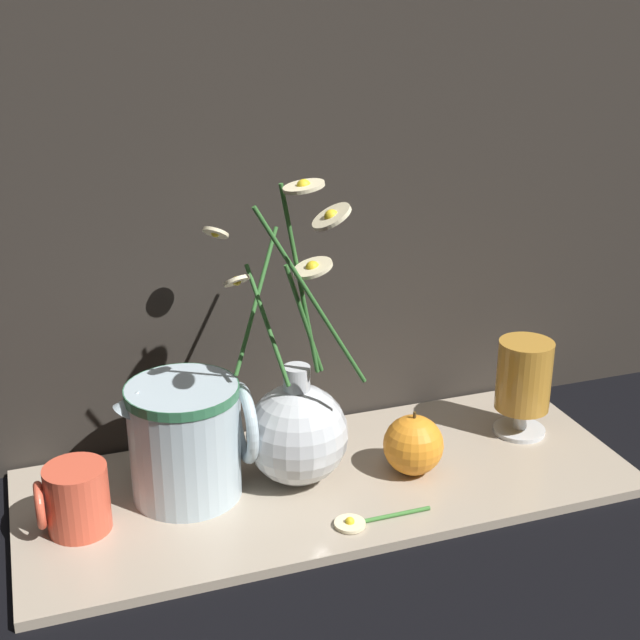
{
  "coord_description": "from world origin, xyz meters",
  "views": [
    {
      "loc": [
        -0.33,
        -0.9,
        0.6
      ],
      "look_at": [
        -0.01,
        0.0,
        0.22
      ],
      "focal_mm": 50.0,
      "sensor_mm": 36.0,
      "label": 1
    }
  ],
  "objects_px": {
    "yellow_mug": "(75,499)",
    "ceramic_pitcher": "(187,436)",
    "vase_with_flowers": "(297,428)",
    "tea_glass": "(524,379)",
    "orange_fruit": "(413,445)"
  },
  "relations": [
    {
      "from": "vase_with_flowers",
      "to": "ceramic_pitcher",
      "type": "distance_m",
      "value": 0.13
    },
    {
      "from": "yellow_mug",
      "to": "tea_glass",
      "type": "xyz_separation_m",
      "value": [
        0.59,
        0.03,
        0.04
      ]
    },
    {
      "from": "tea_glass",
      "to": "orange_fruit",
      "type": "height_order",
      "value": "tea_glass"
    },
    {
      "from": "vase_with_flowers",
      "to": "tea_glass",
      "type": "height_order",
      "value": "vase_with_flowers"
    },
    {
      "from": "orange_fruit",
      "to": "vase_with_flowers",
      "type": "bearing_deg",
      "value": 168.14
    },
    {
      "from": "ceramic_pitcher",
      "to": "tea_glass",
      "type": "relative_size",
      "value": 1.19
    },
    {
      "from": "yellow_mug",
      "to": "orange_fruit",
      "type": "xyz_separation_m",
      "value": [
        0.41,
        -0.01,
        -0.0
      ]
    },
    {
      "from": "vase_with_flowers",
      "to": "orange_fruit",
      "type": "xyz_separation_m",
      "value": [
        0.14,
        -0.03,
        -0.03
      ]
    },
    {
      "from": "vase_with_flowers",
      "to": "tea_glass",
      "type": "relative_size",
      "value": 2.89
    },
    {
      "from": "ceramic_pitcher",
      "to": "orange_fruit",
      "type": "xyz_separation_m",
      "value": [
        0.27,
        -0.04,
        -0.04
      ]
    },
    {
      "from": "tea_glass",
      "to": "yellow_mug",
      "type": "bearing_deg",
      "value": -176.63
    },
    {
      "from": "ceramic_pitcher",
      "to": "orange_fruit",
      "type": "bearing_deg",
      "value": -9.2
    },
    {
      "from": "yellow_mug",
      "to": "ceramic_pitcher",
      "type": "height_order",
      "value": "ceramic_pitcher"
    },
    {
      "from": "vase_with_flowers",
      "to": "ceramic_pitcher",
      "type": "bearing_deg",
      "value": 173.72
    },
    {
      "from": "vase_with_flowers",
      "to": "ceramic_pitcher",
      "type": "height_order",
      "value": "vase_with_flowers"
    }
  ]
}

